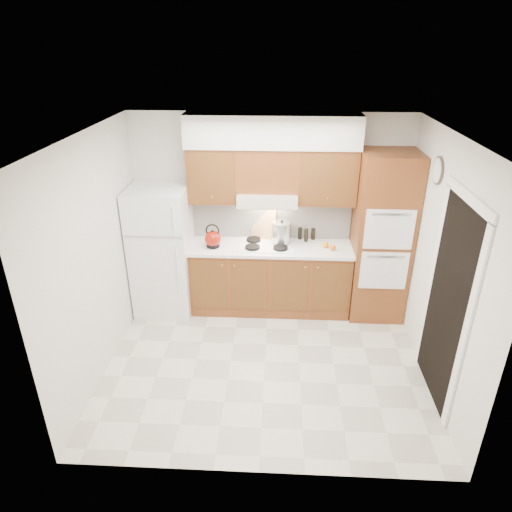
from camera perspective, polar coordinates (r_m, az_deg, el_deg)
The scene contains 26 objects.
floor at distance 5.46m, azimuth 1.11°, elevation -13.07°, with size 3.60×3.60×0.00m, color beige.
ceiling at distance 4.33m, azimuth 1.42°, elevation 14.81°, with size 3.60×3.60×0.00m, color white.
wall_back at distance 6.13m, azimuth 1.71°, elevation 5.51°, with size 3.60×0.02×2.60m, color silver.
wall_left at distance 5.12m, azimuth -19.31°, elevation -0.25°, with size 0.02×3.00×2.60m, color silver.
wall_right at distance 5.04m, azimuth 22.17°, elevation -1.19°, with size 0.02×3.00×2.60m, color silver.
fridge at distance 6.16m, azimuth -11.61°, elevation 0.63°, with size 0.75×0.72×1.72m, color white.
base_cabinets at distance 6.21m, azimuth 1.77°, elevation -2.84°, with size 2.11×0.60×0.90m, color brown.
countertop at distance 5.99m, azimuth 1.83°, elevation 1.06°, with size 2.13×0.62×0.04m, color white.
backsplash at distance 6.14m, azimuth 1.93°, elevation 4.76°, with size 2.11×0.03×0.56m, color white.
oven_cabinet at distance 6.05m, azimuth 15.39°, elevation 2.22°, with size 0.70×0.65×2.20m, color brown.
upper_cab_left at distance 5.86m, azimuth -5.38°, elevation 10.11°, with size 0.63×0.33×0.70m, color brown.
upper_cab_right at distance 5.83m, azimuth 8.89°, elevation 9.83°, with size 0.73×0.33×0.70m, color brown.
range_hood at distance 5.83m, azimuth 1.44°, elevation 7.29°, with size 0.75×0.45×0.15m, color silver.
upper_cab_over_hood at distance 5.78m, azimuth 1.50°, elevation 10.76°, with size 0.75×0.33×0.55m, color brown.
soffit at distance 5.66m, azimuth 2.07°, elevation 15.36°, with size 2.13×0.36×0.40m, color silver.
cooktop at distance 6.00m, azimuth 1.36°, elevation 1.38°, with size 0.74×0.50×0.01m, color white.
doorway at distance 4.86m, azimuth 22.76°, elevation -5.69°, with size 0.02×0.90×2.10m, color black.
wall_clock at distance 5.24m, azimuth 21.79°, elevation 9.90°, with size 0.30×0.30×0.02m, color #3F3833.
kettle at distance 5.93m, azimuth -5.43°, elevation 2.15°, with size 0.21×0.21×0.21m, color maroon.
cutting_board at distance 6.14m, azimuth 0.94°, elevation 3.96°, with size 0.33×0.02×0.44m, color tan.
stock_pot at distance 6.01m, azimuth 3.21°, elevation 3.02°, with size 0.25×0.25×0.26m, color #B6B6BB.
condiment_a at distance 6.12m, azimuth 6.29°, elevation 2.59°, with size 0.05×0.05×0.18m, color black.
condiment_b at distance 6.19m, azimuth 5.51°, elevation 2.84°, with size 0.05×0.05×0.16m, color black.
condiment_c at distance 6.20m, azimuth 7.14°, elevation 2.75°, with size 0.05×0.05×0.15m, color black.
orange_near at distance 5.92m, azimuth 9.58°, elevation 1.03°, with size 0.07×0.07×0.07m, color orange.
orange_far at distance 5.99m, azimuth 8.68°, elevation 1.40°, with size 0.08×0.08×0.08m, color orange.
Camera 1 is at (0.12, -4.25, 3.42)m, focal length 32.00 mm.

